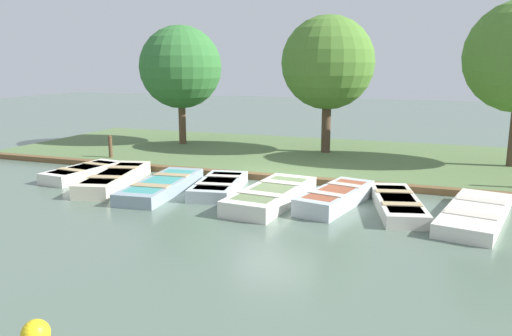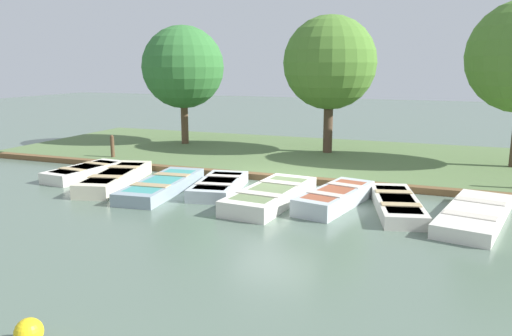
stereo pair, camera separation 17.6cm
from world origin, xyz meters
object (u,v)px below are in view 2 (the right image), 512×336
at_px(mooring_post_near, 113,148).
at_px(park_tree_left, 330,63).
at_px(rowboat_0, 85,171).
at_px(park_tree_far_left, 183,67).
at_px(rowboat_2, 162,185).
at_px(rowboat_6, 397,204).
at_px(rowboat_1, 115,178).
at_px(rowboat_4, 271,195).
at_px(buoy, 29,332).
at_px(rowboat_3, 219,186).
at_px(rowboat_5, 335,197).
at_px(rowboat_7, 475,214).

bearing_deg(mooring_post_near, park_tree_left, 118.12).
relative_size(rowboat_0, park_tree_far_left, 0.54).
relative_size(rowboat_2, rowboat_6, 1.11).
relative_size(mooring_post_near, park_tree_far_left, 0.20).
bearing_deg(rowboat_1, rowboat_0, -122.40).
bearing_deg(rowboat_6, rowboat_0, -105.82).
distance_m(rowboat_4, buoy, 7.43).
bearing_deg(rowboat_6, park_tree_left, -167.65).
distance_m(rowboat_4, mooring_post_near, 7.94).
bearing_deg(park_tree_far_left, rowboat_3, 35.55).
distance_m(rowboat_1, park_tree_left, 8.99).
height_order(rowboat_5, rowboat_6, rowboat_5).
bearing_deg(rowboat_0, park_tree_far_left, -175.61).
relative_size(rowboat_2, mooring_post_near, 3.68).
bearing_deg(rowboat_2, park_tree_left, 150.30).
bearing_deg(park_tree_far_left, rowboat_7, 58.58).
bearing_deg(rowboat_6, buoy, -39.60).
xyz_separation_m(rowboat_7, buoy, (7.59, -5.54, 0.02)).
relative_size(rowboat_5, rowboat_7, 0.82).
bearing_deg(rowboat_1, rowboat_4, 73.73).
height_order(rowboat_3, buoy, buoy).
bearing_deg(park_tree_left, park_tree_far_left, -90.12).
xyz_separation_m(rowboat_6, park_tree_far_left, (-6.60, -9.46, 3.23)).
xyz_separation_m(rowboat_0, park_tree_left, (-6.24, 6.41, 3.39)).
bearing_deg(rowboat_1, mooring_post_near, -155.83).
relative_size(rowboat_5, park_tree_left, 0.58).
bearing_deg(rowboat_3, rowboat_2, -80.04).
distance_m(rowboat_0, rowboat_6, 9.65).
bearing_deg(rowboat_6, rowboat_4, -95.78).
bearing_deg(park_tree_far_left, rowboat_6, 55.11).
relative_size(buoy, park_tree_far_left, 0.07).
bearing_deg(rowboat_6, rowboat_1, -102.42).
height_order(rowboat_5, buoy, rowboat_5).
relative_size(rowboat_1, rowboat_3, 1.32).
distance_m(mooring_post_near, park_tree_far_left, 4.88).
height_order(mooring_post_near, buoy, mooring_post_near).
xyz_separation_m(rowboat_0, mooring_post_near, (-2.43, -0.73, 0.33)).
relative_size(rowboat_0, buoy, 7.72).
xyz_separation_m(buoy, park_tree_far_left, (-14.43, -5.67, 3.22)).
bearing_deg(rowboat_7, rowboat_4, -75.77).
bearing_deg(rowboat_2, mooring_post_near, -133.83).
relative_size(rowboat_2, park_tree_left, 0.69).
xyz_separation_m(rowboat_7, mooring_post_near, (-3.02, -12.11, 0.34)).
height_order(rowboat_3, park_tree_left, park_tree_left).
distance_m(rowboat_1, rowboat_2, 1.72).
bearing_deg(rowboat_5, rowboat_2, -73.71).
height_order(rowboat_1, rowboat_2, rowboat_1).
height_order(rowboat_4, rowboat_5, rowboat_5).
bearing_deg(rowboat_6, rowboat_2, -100.27).
relative_size(rowboat_3, mooring_post_near, 2.83).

